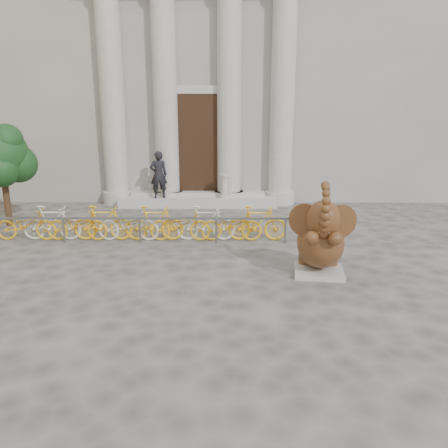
{
  "coord_description": "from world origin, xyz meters",
  "views": [
    {
      "loc": [
        1.13,
        -7.22,
        3.55
      ],
      "look_at": [
        1.06,
        2.25,
        1.1
      ],
      "focal_mm": 35.0,
      "sensor_mm": 36.0,
      "label": 1
    }
  ],
  "objects_px": {
    "elephant_statue": "(321,241)",
    "pedestrian": "(159,175)",
    "bike_rack": "(141,223)",
    "tree": "(2,156)"
  },
  "relations": [
    {
      "from": "elephant_statue",
      "to": "pedestrian",
      "type": "height_order",
      "value": "elephant_statue"
    },
    {
      "from": "elephant_statue",
      "to": "bike_rack",
      "type": "bearing_deg",
      "value": 156.99
    },
    {
      "from": "elephant_statue",
      "to": "bike_rack",
      "type": "xyz_separation_m",
      "value": [
        -4.5,
        2.66,
        -0.28
      ]
    },
    {
      "from": "elephant_statue",
      "to": "pedestrian",
      "type": "bearing_deg",
      "value": 130.83
    },
    {
      "from": "elephant_statue",
      "to": "tree",
      "type": "height_order",
      "value": "tree"
    },
    {
      "from": "elephant_statue",
      "to": "pedestrian",
      "type": "xyz_separation_m",
      "value": [
        -4.65,
        7.09,
        0.46
      ]
    },
    {
      "from": "elephant_statue",
      "to": "bike_rack",
      "type": "relative_size",
      "value": 0.25
    },
    {
      "from": "pedestrian",
      "to": "bike_rack",
      "type": "bearing_deg",
      "value": 75.28
    },
    {
      "from": "tree",
      "to": "pedestrian",
      "type": "distance_m",
      "value": 5.29
    },
    {
      "from": "elephant_statue",
      "to": "tree",
      "type": "distance_m",
      "value": 10.08
    }
  ]
}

